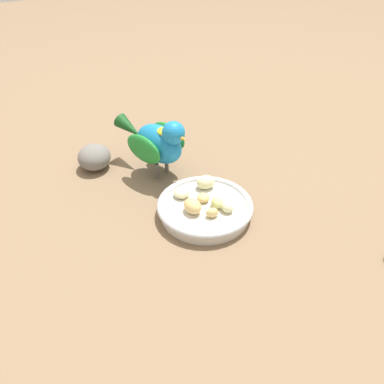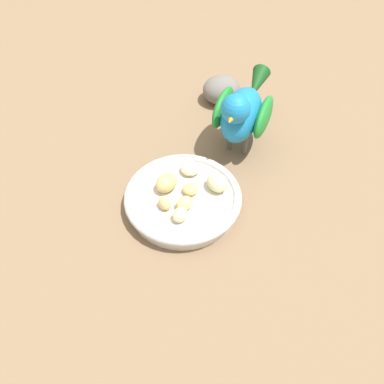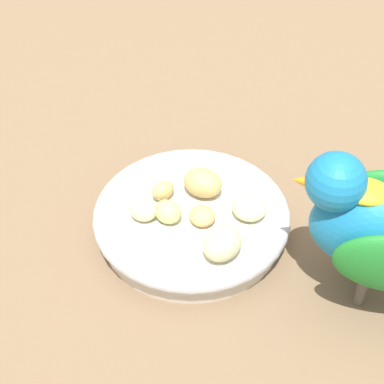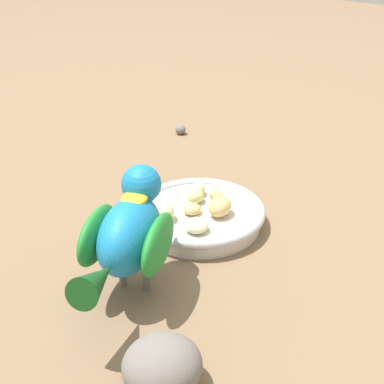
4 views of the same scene
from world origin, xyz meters
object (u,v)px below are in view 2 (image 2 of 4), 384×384
at_px(apple_piece_2, 166,183).
at_px(rock_large, 221,90).
at_px(feeding_bowl, 183,199).
at_px(apple_piece_0, 190,189).
at_px(apple_piece_4, 217,182).
at_px(apple_piece_5, 185,203).
at_px(parrot, 242,111).
at_px(apple_piece_1, 180,215).
at_px(apple_piece_6, 190,168).
at_px(apple_piece_3, 165,203).

distance_m(apple_piece_2, rock_large, 0.30).
height_order(feeding_bowl, apple_piece_0, apple_piece_0).
xyz_separation_m(feeding_bowl, apple_piece_4, (-0.03, -0.05, 0.02)).
bearing_deg(apple_piece_5, parrot, -75.62).
height_order(apple_piece_0, apple_piece_2, apple_piece_2).
distance_m(apple_piece_1, apple_piece_5, 0.02).
xyz_separation_m(apple_piece_6, rock_large, (0.12, -0.21, -0.01)).
height_order(apple_piece_5, rock_large, rock_large).
xyz_separation_m(apple_piece_2, apple_piece_6, (-0.00, -0.05, -0.00)).
bearing_deg(rock_large, apple_piece_0, 122.49).
height_order(apple_piece_4, apple_piece_5, apple_piece_4).
bearing_deg(apple_piece_4, rock_large, -49.06).
xyz_separation_m(apple_piece_0, apple_piece_5, (-0.02, 0.03, 0.00)).
xyz_separation_m(apple_piece_4, apple_piece_6, (0.06, 0.01, -0.00)).
distance_m(apple_piece_6, rock_large, 0.25).
relative_size(apple_piece_2, rock_large, 0.50).
xyz_separation_m(apple_piece_4, rock_large, (0.18, -0.21, -0.01)).
distance_m(apple_piece_1, apple_piece_2, 0.07).
bearing_deg(apple_piece_0, apple_piece_2, 32.70).
height_order(apple_piece_0, parrot, parrot).
bearing_deg(apple_piece_5, apple_piece_2, -7.97).
bearing_deg(apple_piece_1, rock_large, -58.03).
bearing_deg(apple_piece_2, apple_piece_5, 172.03).
xyz_separation_m(parrot, rock_large, (0.12, -0.09, -0.06)).
bearing_deg(rock_large, apple_piece_4, 130.94).
bearing_deg(apple_piece_1, apple_piece_0, -60.76).
xyz_separation_m(apple_piece_6, parrot, (-0.00, -0.13, 0.05)).
bearing_deg(parrot, apple_piece_5, -8.79).
relative_size(apple_piece_5, apple_piece_6, 0.83).
bearing_deg(parrot, apple_piece_4, 1.72).
bearing_deg(parrot, apple_piece_0, -11.70).
xyz_separation_m(apple_piece_3, apple_piece_5, (-0.02, -0.02, 0.00)).
relative_size(apple_piece_1, apple_piece_5, 0.96).
distance_m(feeding_bowl, apple_piece_5, 0.03).
bearing_deg(apple_piece_3, apple_piece_5, -134.73).
bearing_deg(apple_piece_0, apple_piece_4, -122.89).
xyz_separation_m(feeding_bowl, apple_piece_2, (0.03, 0.01, 0.02)).
height_order(apple_piece_2, apple_piece_3, apple_piece_2).
bearing_deg(apple_piece_5, apple_piece_3, 45.27).
xyz_separation_m(apple_piece_0, apple_piece_4, (-0.02, -0.04, 0.01)).
height_order(apple_piece_6, parrot, parrot).
bearing_deg(rock_large, apple_piece_1, 121.97).
distance_m(apple_piece_1, parrot, 0.22).
distance_m(apple_piece_3, parrot, 0.22).
bearing_deg(apple_piece_6, apple_piece_5, 128.84).
relative_size(apple_piece_2, apple_piece_6, 1.20).
relative_size(feeding_bowl, apple_piece_3, 7.86).
xyz_separation_m(apple_piece_1, apple_piece_5, (0.01, -0.02, 0.00)).
bearing_deg(feeding_bowl, parrot, -80.37).
bearing_deg(apple_piece_6, apple_piece_4, -174.79).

